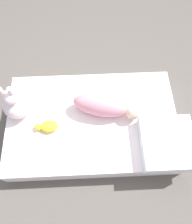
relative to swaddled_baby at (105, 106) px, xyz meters
The scene contains 6 objects.
ground_plane 0.29m from the swaddled_baby, 32.43° to the left, with size 12.00×12.00×0.00m, color #514C47.
bed_mattress 0.21m from the swaddled_baby, 32.43° to the left, with size 1.31×0.82×0.17m.
swaddled_baby is the anchor object (origin of this frame).
pillow 0.52m from the swaddled_baby, 144.98° to the left, with size 0.37×0.39×0.10m.
bunny_plush 0.65m from the swaddled_baby, ahead, with size 0.20×0.20×0.34m.
turtle_plush 0.45m from the swaddled_baby, 15.52° to the left, with size 0.18×0.09×0.06m.
Camera 1 is at (-0.00, 0.67, 1.70)m, focal length 35.00 mm.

